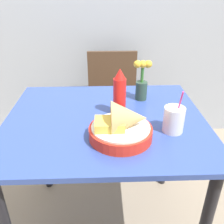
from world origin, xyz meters
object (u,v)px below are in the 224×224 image
Objects in this scene: food_basket at (123,126)px; flower_vase at (142,82)px; drink_cup at (174,120)px; chair_far_window at (113,96)px; ketchup_bottle at (120,93)px.

flower_vase is at bearing 71.33° from food_basket.
drink_cup reaches higher than food_basket.
food_basket is (0.00, -1.00, 0.31)m from chair_far_window.
drink_cup is (0.22, 0.05, -0.00)m from food_basket.
flower_vase is at bearing 52.25° from ketchup_bottle.
drink_cup is at bearing -36.62° from ketchup_bottle.
drink_cup is (0.23, -0.95, 0.31)m from chair_far_window.
drink_cup is 0.91× the size of flower_vase.
ketchup_bottle is 0.29m from drink_cup.
chair_far_window is 3.61× the size of ketchup_bottle.
flower_vase reaches higher than chair_far_window.
flower_vase is at bearing 105.44° from drink_cup.
chair_far_window is at bearing 102.29° from flower_vase.
food_basket is at bearing -108.67° from flower_vase.
food_basket is 1.13× the size of ketchup_bottle.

